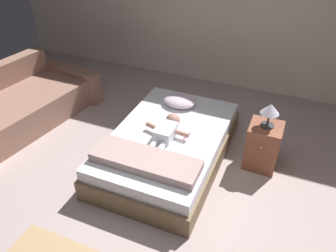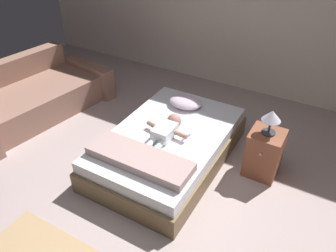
# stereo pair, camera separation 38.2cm
# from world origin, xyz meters

# --- Properties ---
(ground_plane) EXTENTS (8.00, 8.00, 0.00)m
(ground_plane) POSITION_xyz_m (0.00, 0.00, 0.00)
(ground_plane) COLOR #AE9A97
(bed) EXTENTS (1.27, 1.99, 0.40)m
(bed) POSITION_xyz_m (-0.20, 0.75, 0.20)
(bed) COLOR brown
(bed) RESTS_ON ground_plane
(pillow) EXTENTS (0.43, 0.33, 0.13)m
(pillow) POSITION_xyz_m (-0.30, 1.38, 0.46)
(pillow) COLOR silver
(pillow) RESTS_ON bed
(baby) EXTENTS (0.54, 0.65, 0.17)m
(baby) POSITION_xyz_m (-0.19, 0.71, 0.47)
(baby) COLOR silver
(baby) RESTS_ON bed
(toothbrush) EXTENTS (0.05, 0.17, 0.02)m
(toothbrush) POSITION_xyz_m (0.03, 0.78, 0.41)
(toothbrush) COLOR #B338A6
(toothbrush) RESTS_ON bed
(couch) EXTENTS (1.43, 2.22, 0.73)m
(couch) POSITION_xyz_m (-2.47, 0.71, 0.25)
(couch) COLOR #996E5D
(couch) RESTS_ON ground_plane
(nightstand) EXTENTS (0.37, 0.40, 0.56)m
(nightstand) POSITION_xyz_m (0.86, 1.09, 0.28)
(nightstand) COLOR brown
(nightstand) RESTS_ON ground_plane
(lamp) EXTENTS (0.20, 0.20, 0.29)m
(lamp) POSITION_xyz_m (0.86, 1.09, 0.77)
(lamp) COLOR #333338
(lamp) RESTS_ON nightstand
(blanket) EXTENTS (1.14, 0.38, 0.10)m
(blanket) POSITION_xyz_m (-0.20, 0.15, 0.45)
(blanket) COLOR #B0928E
(blanket) RESTS_ON bed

